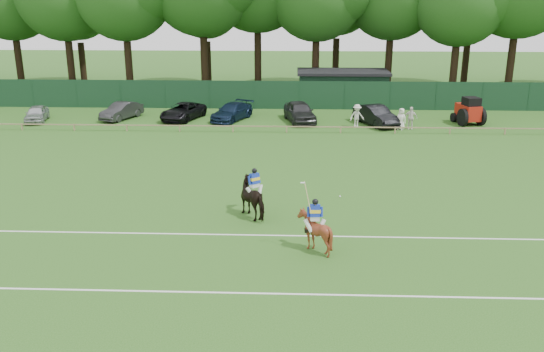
{
  "coord_description": "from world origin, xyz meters",
  "views": [
    {
      "loc": [
        1.54,
        -23.7,
        9.97
      ],
      "look_at": [
        0.5,
        3.0,
        1.4
      ],
      "focal_mm": 38.0,
      "sensor_mm": 36.0,
      "label": 1
    }
  ],
  "objects_px": {
    "utility_shed": "(342,87)",
    "hatch_grey": "(300,112)",
    "sedan_navy": "(232,112)",
    "spectator_right": "(401,119)",
    "horse_dark": "(255,198)",
    "spectator_left": "(357,116)",
    "horse_chestnut": "(315,231)",
    "suv_black": "(183,111)",
    "estate_black": "(376,115)",
    "spectator_mid": "(411,118)",
    "polo_ball": "(340,196)",
    "sedan_silver": "(37,114)",
    "tractor": "(469,111)",
    "sedan_grey": "(121,111)"
  },
  "relations": [
    {
      "from": "estate_black",
      "to": "spectator_right",
      "type": "bearing_deg",
      "value": -67.24
    },
    {
      "from": "estate_black",
      "to": "spectator_mid",
      "type": "xyz_separation_m",
      "value": [
        2.43,
        -1.37,
        0.1
      ]
    },
    {
      "from": "sedan_navy",
      "to": "polo_ball",
      "type": "distance_m",
      "value": 19.71
    },
    {
      "from": "suv_black",
      "to": "hatch_grey",
      "type": "distance_m",
      "value": 9.53
    },
    {
      "from": "utility_shed",
      "to": "hatch_grey",
      "type": "bearing_deg",
      "value": -115.94
    },
    {
      "from": "suv_black",
      "to": "tractor",
      "type": "bearing_deg",
      "value": 16.31
    },
    {
      "from": "suv_black",
      "to": "polo_ball",
      "type": "bearing_deg",
      "value": -39.39
    },
    {
      "from": "spectator_right",
      "to": "utility_shed",
      "type": "height_order",
      "value": "utility_shed"
    },
    {
      "from": "sedan_grey",
      "to": "tractor",
      "type": "distance_m",
      "value": 27.87
    },
    {
      "from": "spectator_right",
      "to": "sedan_silver",
      "type": "bearing_deg",
      "value": -149.57
    },
    {
      "from": "suv_black",
      "to": "spectator_right",
      "type": "bearing_deg",
      "value": 8.77
    },
    {
      "from": "sedan_grey",
      "to": "utility_shed",
      "type": "distance_m",
      "value": 20.17
    },
    {
      "from": "horse_dark",
      "to": "sedan_grey",
      "type": "height_order",
      "value": "horse_dark"
    },
    {
      "from": "horse_dark",
      "to": "spectator_left",
      "type": "distance_m",
      "value": 19.67
    },
    {
      "from": "estate_black",
      "to": "spectator_left",
      "type": "height_order",
      "value": "spectator_left"
    },
    {
      "from": "tractor",
      "to": "spectator_left",
      "type": "bearing_deg",
      "value": 176.93
    },
    {
      "from": "sedan_silver",
      "to": "suv_black",
      "type": "bearing_deg",
      "value": -6.36
    },
    {
      "from": "sedan_silver",
      "to": "spectator_right",
      "type": "distance_m",
      "value": 28.84
    },
    {
      "from": "spectator_left",
      "to": "tractor",
      "type": "relative_size",
      "value": 0.62
    },
    {
      "from": "sedan_silver",
      "to": "spectator_mid",
      "type": "xyz_separation_m",
      "value": [
        29.53,
        -1.57,
        0.23
      ]
    },
    {
      "from": "hatch_grey",
      "to": "horse_chestnut",
      "type": "bearing_deg",
      "value": -102.15
    },
    {
      "from": "horse_chestnut",
      "to": "estate_black",
      "type": "bearing_deg",
      "value": -106.29
    },
    {
      "from": "sedan_navy",
      "to": "estate_black",
      "type": "bearing_deg",
      "value": 16.94
    },
    {
      "from": "horse_chestnut",
      "to": "suv_black",
      "type": "distance_m",
      "value": 26.6
    },
    {
      "from": "horse_dark",
      "to": "spectator_left",
      "type": "bearing_deg",
      "value": -146.81
    },
    {
      "from": "tractor",
      "to": "spectator_right",
      "type": "bearing_deg",
      "value": -173.04
    },
    {
      "from": "horse_dark",
      "to": "spectator_mid",
      "type": "relative_size",
      "value": 1.23
    },
    {
      "from": "sedan_silver",
      "to": "polo_ball",
      "type": "xyz_separation_m",
      "value": [
        23.09,
        -17.09,
        -0.59
      ]
    },
    {
      "from": "spectator_mid",
      "to": "spectator_right",
      "type": "distance_m",
      "value": 0.76
    },
    {
      "from": "horse_chestnut",
      "to": "sedan_navy",
      "type": "height_order",
      "value": "horse_chestnut"
    },
    {
      "from": "sedan_navy",
      "to": "spectator_right",
      "type": "relative_size",
      "value": 2.86
    },
    {
      "from": "estate_black",
      "to": "utility_shed",
      "type": "relative_size",
      "value": 0.55
    },
    {
      "from": "spectator_right",
      "to": "horse_chestnut",
      "type": "bearing_deg",
      "value": -74.48
    },
    {
      "from": "suv_black",
      "to": "sedan_navy",
      "type": "relative_size",
      "value": 1.02
    },
    {
      "from": "hatch_grey",
      "to": "utility_shed",
      "type": "distance_m",
      "value": 9.2
    },
    {
      "from": "estate_black",
      "to": "utility_shed",
      "type": "height_order",
      "value": "utility_shed"
    },
    {
      "from": "estate_black",
      "to": "spectator_mid",
      "type": "relative_size",
      "value": 2.68
    },
    {
      "from": "sedan_silver",
      "to": "suv_black",
      "type": "relative_size",
      "value": 0.77
    },
    {
      "from": "estate_black",
      "to": "spectator_mid",
      "type": "distance_m",
      "value": 2.79
    },
    {
      "from": "suv_black",
      "to": "hatch_grey",
      "type": "height_order",
      "value": "hatch_grey"
    },
    {
      "from": "horse_dark",
      "to": "sedan_silver",
      "type": "relative_size",
      "value": 0.57
    },
    {
      "from": "spectator_mid",
      "to": "utility_shed",
      "type": "height_order",
      "value": "utility_shed"
    },
    {
      "from": "utility_shed",
      "to": "tractor",
      "type": "bearing_deg",
      "value": -43.0
    },
    {
      "from": "sedan_silver",
      "to": "hatch_grey",
      "type": "distance_m",
      "value": 21.16
    },
    {
      "from": "hatch_grey",
      "to": "spectator_left",
      "type": "height_order",
      "value": "spectator_left"
    },
    {
      "from": "horse_chestnut",
      "to": "hatch_grey",
      "type": "height_order",
      "value": "horse_chestnut"
    },
    {
      "from": "sedan_silver",
      "to": "sedan_grey",
      "type": "height_order",
      "value": "sedan_grey"
    },
    {
      "from": "spectator_left",
      "to": "spectator_mid",
      "type": "xyz_separation_m",
      "value": [
        4.02,
        -0.29,
        -0.05
      ]
    },
    {
      "from": "horse_dark",
      "to": "sedan_grey",
      "type": "relative_size",
      "value": 0.51
    },
    {
      "from": "spectator_left",
      "to": "spectator_right",
      "type": "height_order",
      "value": "spectator_left"
    }
  ]
}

